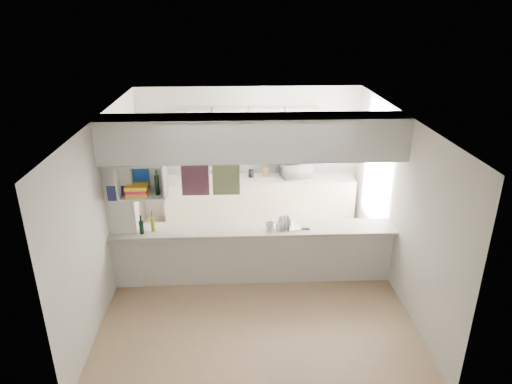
{
  "coord_description": "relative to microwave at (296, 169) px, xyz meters",
  "views": [
    {
      "loc": [
        -0.25,
        -6.03,
        3.99
      ],
      "look_at": [
        0.05,
        0.5,
        1.29
      ],
      "focal_mm": 32.0,
      "sensor_mm": 36.0,
      "label": 1
    }
  ],
  "objects": [
    {
      "name": "cup",
      "position": [
        -0.66,
        -2.18,
        -0.09
      ],
      "size": [
        0.13,
        0.13,
        0.09
      ],
      "primitive_type": "imported",
      "rotation": [
        0.0,
        0.0,
        -0.09
      ],
      "color": "white",
      "rests_on": "dish_rack"
    },
    {
      "name": "wall_left",
      "position": [
        -2.99,
        -2.13,
        0.23
      ],
      "size": [
        0.0,
        4.8,
        4.8
      ],
      "primitive_type": "plane",
      "rotation": [
        1.57,
        0.0,
        1.57
      ],
      "color": "silver",
      "rests_on": "floor"
    },
    {
      "name": "floor",
      "position": [
        -0.89,
        -2.13,
        -1.07
      ],
      "size": [
        4.8,
        4.8,
        0.0
      ],
      "primitive_type": "plane",
      "color": "tan",
      "rests_on": "ground"
    },
    {
      "name": "cubby_shelf",
      "position": [
        -2.46,
        -2.19,
        0.64
      ],
      "size": [
        0.65,
        0.35,
        0.5
      ],
      "color": "white",
      "rests_on": "bulkhead"
    },
    {
      "name": "utensil_jar",
      "position": [
        -0.86,
        0.02,
        -0.08
      ],
      "size": [
        0.1,
        0.1,
        0.14
      ],
      "primitive_type": "cylinder",
      "color": "black",
      "rests_on": "bench_top"
    },
    {
      "name": "plastic_tubs",
      "position": [
        -0.48,
        -2.14,
        -0.12
      ],
      "size": [
        0.5,
        0.18,
        0.08
      ],
      "color": "silver",
      "rests_on": "breakfast_bar"
    },
    {
      "name": "knife_block",
      "position": [
        -0.58,
        0.05,
        -0.06
      ],
      "size": [
        0.11,
        0.09,
        0.19
      ],
      "primitive_type": "cube",
      "rotation": [
        0.0,
        0.0,
        -0.15
      ],
      "color": "brown",
      "rests_on": "bench_top"
    },
    {
      "name": "wine_bottles",
      "position": [
        -2.44,
        -2.19,
        -0.04
      ],
      "size": [
        0.21,
        0.14,
        0.3
      ],
      "color": "black",
      "rests_on": "breakfast_bar"
    },
    {
      "name": "ceiling",
      "position": [
        -0.89,
        -2.13,
        1.53
      ],
      "size": [
        4.8,
        4.8,
        0.0
      ],
      "primitive_type": "plane",
      "color": "white",
      "rests_on": "wall_back"
    },
    {
      "name": "kitchen_run",
      "position": [
        -0.73,
        0.01,
        -0.25
      ],
      "size": [
        3.6,
        0.63,
        2.24
      ],
      "color": "beige",
      "rests_on": "floor"
    },
    {
      "name": "microwave",
      "position": [
        0.0,
        0.0,
        0.0
      ],
      "size": [
        0.62,
        0.48,
        0.31
      ],
      "primitive_type": "imported",
      "rotation": [
        0.0,
        0.0,
        3.34
      ],
      "color": "white",
      "rests_on": "bench_top"
    },
    {
      "name": "dish_rack",
      "position": [
        -0.41,
        -2.14,
        -0.07
      ],
      "size": [
        0.43,
        0.36,
        0.2
      ],
      "rotation": [
        0.0,
        0.0,
        0.25
      ],
      "color": "silver",
      "rests_on": "breakfast_bar"
    },
    {
      "name": "wall_back",
      "position": [
        -0.89,
        0.27,
        0.23
      ],
      "size": [
        4.2,
        0.0,
        4.2
      ],
      "primitive_type": "plane",
      "rotation": [
        1.57,
        0.0,
        0.0
      ],
      "color": "silver",
      "rests_on": "floor"
    },
    {
      "name": "servery_partition",
      "position": [
        -1.07,
        -2.13,
        0.59
      ],
      "size": [
        4.2,
        0.5,
        2.6
      ],
      "color": "silver",
      "rests_on": "floor"
    },
    {
      "name": "wall_right",
      "position": [
        1.21,
        -2.13,
        0.23
      ],
      "size": [
        0.0,
        4.8,
        4.8
      ],
      "primitive_type": "plane",
      "rotation": [
        1.57,
        0.0,
        -1.57
      ],
      "color": "silver",
      "rests_on": "floor"
    },
    {
      "name": "bowl",
      "position": [
        0.04,
        0.01,
        0.19
      ],
      "size": [
        0.26,
        0.26,
        0.06
      ],
      "primitive_type": "imported",
      "color": "navy",
      "rests_on": "microwave"
    }
  ]
}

